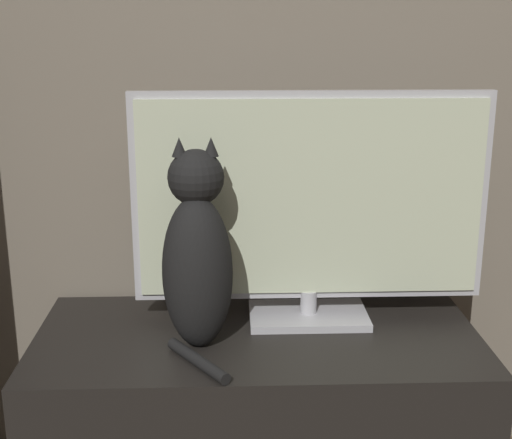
% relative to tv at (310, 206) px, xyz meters
% --- Properties ---
extents(wall_back, '(4.80, 0.05, 2.60)m').
position_rel_tv_xyz_m(wall_back, '(-0.14, 0.22, 0.48)').
color(wall_back, '#756B5B').
rests_on(wall_back, ground_plane).
extents(tv_stand, '(1.13, 0.54, 0.50)m').
position_rel_tv_xyz_m(tv_stand, '(-0.14, -0.09, -0.56)').
color(tv_stand, black).
rests_on(tv_stand, ground_plane).
extents(tv, '(0.92, 0.19, 0.61)m').
position_rel_tv_xyz_m(tv, '(0.00, 0.00, 0.00)').
color(tv, '#B7B7BC').
rests_on(tv, tv_stand).
extents(cat, '(0.17, 0.31, 0.51)m').
position_rel_tv_xyz_m(cat, '(-0.29, -0.15, -0.08)').
color(cat, black).
rests_on(cat, tv_stand).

